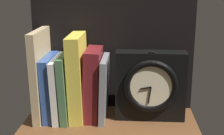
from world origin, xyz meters
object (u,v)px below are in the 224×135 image
book_blue_modern (51,87)px  book_yellow_seinlanguage (78,77)px  book_tan_shortstories (41,74)px  framed_clock (150,86)px  book_maroon_dawkins (93,84)px  book_white_catcher (59,87)px  book_green_romantic (67,86)px  book_gray_chess (104,88)px

book_blue_modern → book_yellow_seinlanguage: book_yellow_seinlanguage is taller
book_blue_modern → book_tan_shortstories: bearing=180.0°
book_tan_shortstories → framed_clock: (30.95, -0.20, -2.71)cm
book_tan_shortstories → book_maroon_dawkins: bearing=0.0°
book_maroon_dawkins → framed_clock: 16.25cm
book_white_catcher → framed_clock: 25.94cm
book_green_romantic → book_gray_chess: (10.68, 0.00, -0.46)cm
book_blue_modern → book_green_romantic: bearing=0.0°
book_blue_modern → book_yellow_seinlanguage: (7.80, 0.00, 3.06)cm
book_white_catcher → book_green_romantic: bearing=0.0°
book_tan_shortstories → book_white_catcher: book_tan_shortstories is taller
book_white_catcher → framed_clock: (25.92, -0.20, 1.10)cm
book_gray_chess → framed_clock: 13.10cm
book_blue_modern → framed_clock: (28.35, -0.20, 0.96)cm
book_blue_modern → book_green_romantic: size_ratio=0.96×
book_white_catcher → book_maroon_dawkins: book_maroon_dawkins is taller
book_white_catcher → book_yellow_seinlanguage: size_ratio=0.73×
book_tan_shortstories → book_yellow_seinlanguage: 10.42cm
book_green_romantic → book_tan_shortstories: bearing=180.0°
book_green_romantic → book_gray_chess: book_green_romantic is taller
book_green_romantic → book_yellow_seinlanguage: book_yellow_seinlanguage is taller
book_blue_modern → book_maroon_dawkins: (12.10, 0.00, 1.09)cm
book_tan_shortstories → book_gray_chess: bearing=0.0°
framed_clock → book_blue_modern: bearing=179.6°
book_gray_chess → book_blue_modern: bearing=180.0°
book_tan_shortstories → book_blue_modern: (2.60, 0.00, -3.67)cm
book_maroon_dawkins → framed_clock: same height
book_tan_shortstories → book_white_catcher: 6.31cm
book_tan_shortstories → book_green_romantic: size_ratio=1.35×
book_green_romantic → book_gray_chess: size_ratio=1.05×
book_tan_shortstories → book_gray_chess: book_tan_shortstories is taller
book_yellow_seinlanguage → book_gray_chess: book_yellow_seinlanguage is taller
book_blue_modern → book_green_romantic: 4.63cm
book_gray_chess → framed_clock: bearing=-0.9°
book_tan_shortstories → book_green_romantic: (7.21, 0.00, -3.30)cm
book_white_catcher → framed_clock: framed_clock is taller
book_blue_modern → framed_clock: framed_clock is taller
book_white_catcher → book_gray_chess: (12.86, 0.00, 0.06)cm
book_maroon_dawkins → framed_clock: (16.25, -0.20, -0.13)cm
book_tan_shortstories → book_yellow_seinlanguage: (10.40, 0.00, -0.61)cm
book_tan_shortstories → framed_clock: 31.07cm
book_white_catcher → book_maroon_dawkins: (9.66, 0.00, 1.23)cm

